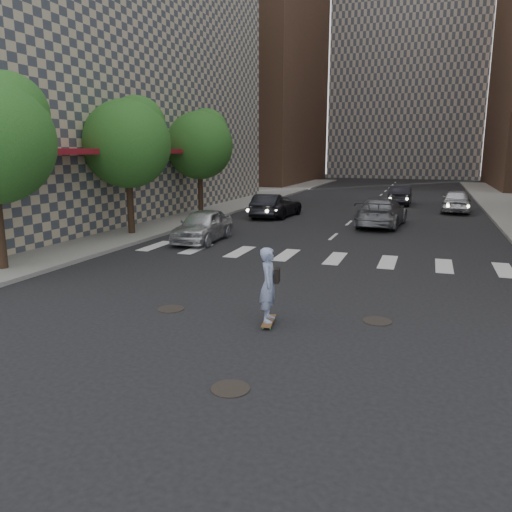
{
  "coord_description": "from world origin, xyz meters",
  "views": [
    {
      "loc": [
        4.29,
        -10.05,
        4.14
      ],
      "look_at": [
        -0.09,
        2.61,
        1.3
      ],
      "focal_mm": 35.0,
      "sensor_mm": 36.0,
      "label": 1
    }
  ],
  "objects": [
    {
      "name": "skateboarder",
      "position": [
        0.83,
        0.93,
        1.0
      ],
      "size": [
        0.53,
        0.98,
        1.9
      ],
      "rotation": [
        0.0,
        0.0,
        0.16
      ],
      "color": "brown",
      "rests_on": "ground"
    },
    {
      "name": "traffic_car_a",
      "position": [
        -5.25,
        20.0,
        0.73
      ],
      "size": [
        2.05,
        4.58,
        1.46
      ],
      "primitive_type": "imported",
      "rotation": [
        0.0,
        0.0,
        3.26
      ],
      "color": "black",
      "rests_on": "ground"
    },
    {
      "name": "building_left",
      "position": [
        -18.49,
        18.48,
        12.48
      ],
      "size": [
        16.4,
        33.0,
        25.0
      ],
      "color": "tan",
      "rests_on": "ground"
    },
    {
      "name": "traffic_car_c",
      "position": [
        -4.85,
        20.6,
        0.64
      ],
      "size": [
        2.51,
        4.79,
        1.29
      ],
      "primitive_type": "imported",
      "rotation": [
        0.0,
        0.0,
        3.06
      ],
      "color": "black",
      "rests_on": "ground"
    },
    {
      "name": "traffic_car_e",
      "position": [
        2.21,
        30.46,
        0.74
      ],
      "size": [
        1.57,
        4.5,
        1.48
      ],
      "primitive_type": "imported",
      "rotation": [
        0.0,
        0.0,
        3.14
      ],
      "color": "black",
      "rests_on": "ground"
    },
    {
      "name": "tree_c",
      "position": [
        -9.45,
        19.14,
        4.65
      ],
      "size": [
        4.2,
        4.2,
        6.6
      ],
      "color": "#382619",
      "rests_on": "sidewalk_left"
    },
    {
      "name": "manhole_b",
      "position": [
        -2.0,
        1.2,
        0.01
      ],
      "size": [
        0.7,
        0.7,
        0.02
      ],
      "primitive_type": "cylinder",
      "color": "black",
      "rests_on": "ground"
    },
    {
      "name": "tower_left",
      "position": [
        -20.0,
        55.0,
        20.0
      ],
      "size": [
        18.0,
        24.0,
        40.0
      ],
      "primitive_type": "cube",
      "color": "brown",
      "rests_on": "ground"
    },
    {
      "name": "traffic_car_d",
      "position": [
        6.12,
        26.63,
        0.79
      ],
      "size": [
        2.18,
        4.77,
        1.59
      ],
      "primitive_type": "imported",
      "rotation": [
        0.0,
        0.0,
        3.08
      ],
      "color": "#B6B8BD",
      "rests_on": "ground"
    },
    {
      "name": "traffic_car_b",
      "position": [
        1.89,
        18.34,
        0.8
      ],
      "size": [
        2.68,
        5.67,
        1.6
      ],
      "primitive_type": "imported",
      "rotation": [
        0.0,
        0.0,
        3.06
      ],
      "color": "slate",
      "rests_on": "ground"
    },
    {
      "name": "tower_center",
      "position": [
        0.0,
        78.0,
        24.0
      ],
      "size": [
        22.0,
        20.0,
        48.0
      ],
      "primitive_type": "cube",
      "color": "#ADA08E",
      "rests_on": "ground"
    },
    {
      "name": "manhole_c",
      "position": [
        3.3,
        2.0,
        0.01
      ],
      "size": [
        0.7,
        0.7,
        0.02
      ],
      "primitive_type": "cylinder",
      "color": "black",
      "rests_on": "ground"
    },
    {
      "name": "manhole_a",
      "position": [
        1.2,
        -2.5,
        0.01
      ],
      "size": [
        0.7,
        0.7,
        0.02
      ],
      "primitive_type": "cylinder",
      "color": "black",
      "rests_on": "ground"
    },
    {
      "name": "silver_sedan",
      "position": [
        -5.5,
        10.76,
        0.74
      ],
      "size": [
        1.95,
        4.45,
        1.49
      ],
      "primitive_type": "imported",
      "rotation": [
        0.0,
        0.0,
        0.04
      ],
      "color": "silver",
      "rests_on": "ground"
    },
    {
      "name": "ground",
      "position": [
        0.0,
        0.0,
        0.0
      ],
      "size": [
        160.0,
        160.0,
        0.0
      ],
      "primitive_type": "plane",
      "color": "black",
      "rests_on": "ground"
    },
    {
      "name": "tree_b",
      "position": [
        -9.45,
        11.14,
        4.65
      ],
      "size": [
        4.2,
        4.2,
        6.6
      ],
      "color": "#382619",
      "rests_on": "sidewalk_left"
    },
    {
      "name": "sidewalk_left",
      "position": [
        -14.5,
        20.0,
        0.07
      ],
      "size": [
        13.0,
        80.0,
        0.15
      ],
      "primitive_type": "cube",
      "color": "gray",
      "rests_on": "ground"
    }
  ]
}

